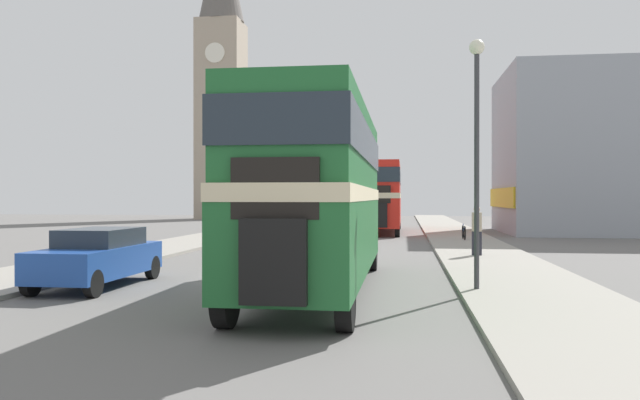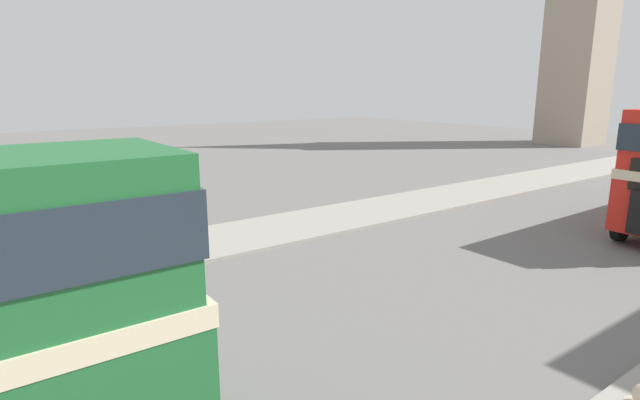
% 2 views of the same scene
% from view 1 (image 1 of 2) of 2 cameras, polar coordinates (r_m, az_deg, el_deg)
% --- Properties ---
extents(ground_plane, '(120.00, 120.00, 0.00)m').
position_cam_1_polar(ground_plane, '(17.52, -4.72, -7.20)').
color(ground_plane, slate).
extents(sidewalk_right, '(3.50, 120.00, 0.12)m').
position_cam_1_polar(sidewalk_right, '(17.37, 17.77, -7.07)').
color(sidewalk_right, gray).
rests_on(sidewalk_right, ground_plane).
extents(sidewalk_left, '(3.50, 120.00, 0.12)m').
position_cam_1_polar(sidewalk_left, '(20.06, -24.01, -6.10)').
color(sidewalk_left, gray).
rests_on(sidewalk_left, ground_plane).
extents(double_decker_bus, '(2.39, 10.93, 4.35)m').
position_cam_1_polar(double_decker_bus, '(15.09, -0.01, 1.43)').
color(double_decker_bus, '#1E602D').
rests_on(double_decker_bus, ground_plane).
extents(bus_distant, '(2.53, 11.07, 4.41)m').
position_cam_1_polar(bus_distant, '(40.40, 5.58, 0.73)').
color(bus_distant, red).
rests_on(bus_distant, ground_plane).
extents(car_parked_near, '(1.72, 4.22, 1.47)m').
position_cam_1_polar(car_parked_near, '(16.87, -19.62, -4.89)').
color(car_parked_near, '#1E479E').
rests_on(car_parked_near, ground_plane).
extents(pedestrian_walking, '(0.37, 0.37, 1.83)m').
position_cam_1_polar(pedestrian_walking, '(23.85, 14.14, -2.44)').
color(pedestrian_walking, '#282833').
rests_on(pedestrian_walking, sidewalk_right).
extents(bicycle_on_pavement, '(0.05, 1.76, 0.78)m').
position_cam_1_polar(bicycle_on_pavement, '(32.78, 13.02, -2.89)').
color(bicycle_on_pavement, black).
rests_on(bicycle_on_pavement, sidewalk_right).
extents(street_lamp, '(0.36, 0.36, 5.86)m').
position_cam_1_polar(street_lamp, '(15.19, 14.14, 6.61)').
color(street_lamp, '#38383D').
rests_on(street_lamp, sidewalk_right).
extents(church_tower, '(4.80, 4.80, 32.26)m').
position_cam_1_polar(church_tower, '(68.33, -9.00, 12.26)').
color(church_tower, tan).
rests_on(church_tower, ground_plane).
extents(shop_building_block, '(14.21, 10.04, 10.24)m').
position_cam_1_polar(shop_building_block, '(43.57, 25.56, 3.96)').
color(shop_building_block, '#999EA8').
rests_on(shop_building_block, ground_plane).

